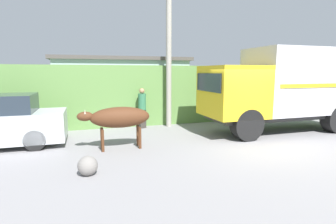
{
  "coord_description": "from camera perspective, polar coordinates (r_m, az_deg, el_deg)",
  "views": [
    {
      "loc": [
        -5.4,
        -7.32,
        2.42
      ],
      "look_at": [
        -2.73,
        1.11,
        1.06
      ],
      "focal_mm": 28.0,
      "sensor_mm": 36.0,
      "label": 1
    }
  ],
  "objects": [
    {
      "name": "utility_pole",
      "position": [
        11.59,
        0.17,
        14.35
      ],
      "size": [
        0.9,
        0.23,
        6.88
      ],
      "color": "#9E998E",
      "rests_on": "ground_plane"
    },
    {
      "name": "roadside_rock",
      "position": [
        6.56,
        -17.08,
        -11.11
      ],
      "size": [
        0.47,
        0.47,
        0.47
      ],
      "color": "gray",
      "rests_on": "ground_plane"
    },
    {
      "name": "hillside_embankment",
      "position": [
        15.08,
        3.47,
        4.66
      ],
      "size": [
        32.0,
        5.37,
        2.7
      ],
      "color": "#608C47",
      "rests_on": "ground_plane"
    },
    {
      "name": "building_backdrop",
      "position": [
        13.08,
        -9.89,
        4.87
      ],
      "size": [
        6.39,
        2.7,
        3.11
      ],
      "color": "#99ADB7",
      "rests_on": "ground_plane"
    },
    {
      "name": "cargo_truck",
      "position": [
        11.7,
        24.5,
        5.17
      ],
      "size": [
        6.67,
        2.25,
        3.34
      ],
      "rotation": [
        0.0,
        0.0,
        -0.03
      ],
      "color": "#2D2D2D",
      "rests_on": "ground_plane"
    },
    {
      "name": "ground_plane",
      "position": [
        9.41,
        18.3,
        -6.61
      ],
      "size": [
        60.0,
        60.0,
        0.0
      ],
      "primitive_type": "plane",
      "color": "gray"
    },
    {
      "name": "brown_cow",
      "position": [
        8.33,
        -10.66,
        -1.24
      ],
      "size": [
        2.22,
        0.66,
        1.34
      ],
      "rotation": [
        0.0,
        0.0,
        -0.09
      ],
      "color": "#512D19",
      "rests_on": "ground_plane"
    },
    {
      "name": "pedestrian_on_hill",
      "position": [
        11.32,
        -5.65,
        1.26
      ],
      "size": [
        0.43,
        0.43,
        1.73
      ],
      "rotation": [
        0.0,
        0.0,
        3.51
      ],
      "color": "#38332D",
      "rests_on": "ground_plane"
    }
  ]
}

